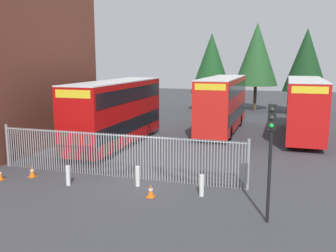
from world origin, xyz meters
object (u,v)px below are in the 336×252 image
(traffic_light_kerbside, at_px, (271,142))
(traffic_cone_near_kerb, at_px, (32,171))
(bollard_near_left, at_px, (68,175))
(traffic_cone_mid_forecourt, at_px, (151,191))
(double_decker_bus_near_gate, at_px, (116,111))
(double_decker_bus_behind_fence_right, at_px, (222,102))
(bollard_center_front, at_px, (138,176))
(double_decker_bus_behind_fence_left, at_px, (305,106))
(traffic_cone_by_gate, at_px, (0,174))
(bollard_near_right, at_px, (202,185))

(traffic_light_kerbside, bearing_deg, traffic_cone_near_kerb, 170.06)
(bollard_near_left, height_order, traffic_cone_near_kerb, bollard_near_left)
(bollard_near_left, relative_size, traffic_cone_mid_forecourt, 1.61)
(double_decker_bus_near_gate, distance_m, double_decker_bus_behind_fence_right, 9.55)
(bollard_center_front, bearing_deg, traffic_cone_mid_forecourt, -47.96)
(double_decker_bus_near_gate, xyz_separation_m, double_decker_bus_behind_fence_left, (12.29, 6.72, 0.00))
(double_decker_bus_behind_fence_right, relative_size, bollard_near_left, 11.38)
(bollard_near_left, bearing_deg, traffic_cone_near_kerb, 166.76)
(bollard_center_front, relative_size, traffic_cone_mid_forecourt, 1.61)
(double_decker_bus_near_gate, distance_m, traffic_light_kerbside, 14.38)
(double_decker_bus_behind_fence_left, xyz_separation_m, traffic_light_kerbside, (-1.79, -16.52, 0.56))
(traffic_light_kerbside, bearing_deg, double_decker_bus_behind_fence_right, 104.62)
(traffic_cone_mid_forecourt, xyz_separation_m, traffic_cone_near_kerb, (-6.65, 0.91, 0.00))
(bollard_center_front, distance_m, traffic_cone_by_gate, 6.87)
(double_decker_bus_near_gate, relative_size, double_decker_bus_behind_fence_right, 1.00)
(bollard_near_right, xyz_separation_m, traffic_cone_by_gate, (-9.89, -0.77, -0.19))
(bollard_center_front, bearing_deg, double_decker_bus_behind_fence_right, 84.37)
(double_decker_bus_behind_fence_left, distance_m, bollard_near_right, 15.45)
(double_decker_bus_near_gate, xyz_separation_m, traffic_cone_near_kerb, (-1.04, -7.78, -2.13))
(bollard_near_left, bearing_deg, traffic_cone_by_gate, -175.04)
(bollard_near_left, distance_m, traffic_cone_near_kerb, 2.49)
(double_decker_bus_behind_fence_left, distance_m, bollard_center_front, 16.31)
(bollard_center_front, distance_m, bollard_near_right, 3.14)
(double_decker_bus_behind_fence_right, distance_m, traffic_cone_mid_forecourt, 16.27)
(bollard_near_right, height_order, traffic_light_kerbside, traffic_light_kerbside)
(double_decker_bus_near_gate, height_order, double_decker_bus_behind_fence_left, same)
(bollard_near_right, bearing_deg, double_decker_bus_near_gate, 134.11)
(double_decker_bus_near_gate, height_order, bollard_near_right, double_decker_bus_near_gate)
(double_decker_bus_behind_fence_left, distance_m, traffic_cone_by_gate, 21.27)
(double_decker_bus_behind_fence_left, height_order, traffic_light_kerbside, double_decker_bus_behind_fence_left)
(bollard_near_left, height_order, bollard_center_front, same)
(bollard_center_front, bearing_deg, traffic_light_kerbside, -21.14)
(double_decker_bus_behind_fence_left, bearing_deg, traffic_cone_near_kerb, -132.60)
(double_decker_bus_behind_fence_right, height_order, traffic_cone_by_gate, double_decker_bus_behind_fence_right)
(bollard_center_front, bearing_deg, traffic_cone_near_kerb, -177.08)
(bollard_near_left, xyz_separation_m, bollard_near_right, (6.27, 0.46, 0.00))
(bollard_center_front, relative_size, traffic_cone_by_gate, 1.61)
(bollard_near_left, bearing_deg, traffic_cone_mid_forecourt, -4.58)
(traffic_cone_mid_forecourt, height_order, traffic_cone_near_kerb, same)
(traffic_cone_near_kerb, bearing_deg, bollard_near_right, -0.74)
(traffic_cone_by_gate, bearing_deg, traffic_light_kerbside, -5.11)
(traffic_cone_mid_forecourt, relative_size, traffic_light_kerbside, 0.14)
(traffic_cone_by_gate, relative_size, traffic_light_kerbside, 0.14)
(bollard_near_right, bearing_deg, double_decker_bus_behind_fence_right, 96.14)
(double_decker_bus_behind_fence_right, xyz_separation_m, traffic_cone_by_gate, (-8.24, -16.09, -2.13))
(double_decker_bus_behind_fence_left, relative_size, traffic_light_kerbside, 2.51)
(bollard_center_front, xyz_separation_m, bollard_near_right, (3.12, -0.40, 0.00))
(double_decker_bus_behind_fence_left, height_order, bollard_center_front, double_decker_bus_behind_fence_left)
(traffic_cone_mid_forecourt, relative_size, traffic_cone_near_kerb, 1.00)
(double_decker_bus_behind_fence_right, relative_size, traffic_cone_mid_forecourt, 18.32)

